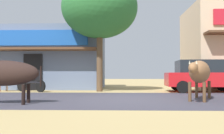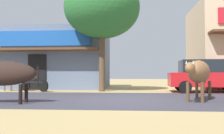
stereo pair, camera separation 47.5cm
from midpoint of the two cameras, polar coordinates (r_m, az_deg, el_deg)
The scene contains 9 objects.
ground at distance 8.85m, azimuth 2.26°, elevation -7.69°, with size 80.00×80.00×0.00m, color tan.
asphalt_road at distance 8.85m, azimuth 2.26°, elevation -7.68°, with size 72.00×5.76×0.00m, color #3F3D48.
storefront_left_cafe at distance 16.49m, azimuth -15.17°, elevation 1.87°, with size 6.89×5.48×3.89m.
roadside_tree at distance 13.17m, azimuth -4.07°, elevation 14.00°, with size 4.11×4.11×6.16m.
parked_hatchback_car at distance 13.04m, azimuth 20.00°, elevation -1.99°, with size 3.96×2.20×1.64m.
parked_motorcycle at distance 13.18m, azimuth -19.93°, elevation -3.62°, with size 1.80×0.89×1.06m.
cow_near_brown at distance 8.10m, azimuth -26.94°, elevation -1.40°, with size 2.84×0.85×1.34m.
cow_far_dark at distance 8.81m, azimuth 19.01°, elevation -1.19°, with size 1.63×2.63×1.40m.
cafe_chair_near_tree at distance 14.18m, azimuth -25.37°, elevation -3.23°, with size 0.61×0.61×0.92m.
Camera 1 is at (-0.30, -8.81, 0.90)m, focal length 37.76 mm.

